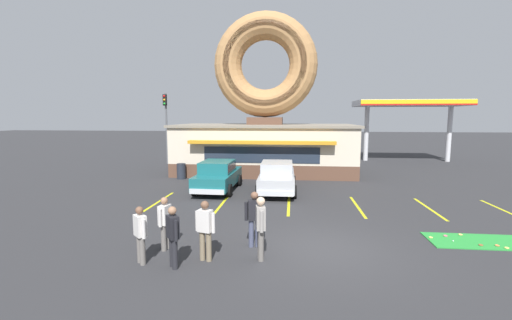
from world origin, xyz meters
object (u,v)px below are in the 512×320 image
Objects in this scene: pedestrian_blue_sweater_man at (261,225)px; pedestrian_beanie_man at (205,228)px; traffic_light_pole at (166,119)px; car_silver at (277,176)px; trash_bin at (181,171)px; pedestrian_hooded_kid at (173,234)px; car_teal at (218,174)px; pedestrian_clipboard_woman at (254,216)px; golf_ball at (453,241)px; pedestrian_crossing_woman at (140,232)px; pedestrian_leather_jacket_man at (165,221)px.

pedestrian_blue_sweater_man reaches higher than pedestrian_beanie_man.
traffic_light_pole reaches higher than pedestrian_blue_sweater_man.
car_silver reaches higher than trash_bin.
pedestrian_beanie_man is at bearing 36.25° from pedestrian_hooded_kid.
pedestrian_clipboard_woman is at bearing -69.85° from car_teal.
pedestrian_hooded_kid reaches higher than golf_ball.
traffic_light_pole is (-9.61, 9.89, 2.84)m from car_silver.
car_teal is (-8.95, 6.63, 0.82)m from golf_ball.
pedestrian_hooded_kid is 0.89m from pedestrian_beanie_man.
traffic_light_pole is at bearing 113.44° from pedestrian_beanie_man.
car_silver is at bearing 76.26° from pedestrian_hooded_kid.
pedestrian_hooded_kid is 20.69m from traffic_light_pole.
pedestrian_beanie_man is (-1.49, -0.23, -0.06)m from pedestrian_blue_sweater_man.
car_teal is at bearing 143.50° from golf_ball.
trash_bin is 8.17m from traffic_light_pole.
pedestrian_hooded_kid reaches higher than trash_bin.
pedestrian_beanie_man is 1.07× the size of pedestrian_crossing_woman.
car_teal is 9.33m from pedestrian_hooded_kid.
car_teal is at bearing 91.42° from pedestrian_leather_jacket_man.
pedestrian_hooded_kid is at bearing -139.27° from pedestrian_clipboard_woman.
golf_ball is at bearing 9.71° from pedestrian_leather_jacket_man.
pedestrian_blue_sweater_man is at bearing -162.06° from golf_ball.
pedestrian_crossing_woman is 20.24m from traffic_light_pole.
pedestrian_crossing_woman is at bearing 170.83° from pedestrian_hooded_kid.
pedestrian_leather_jacket_man is at bearing -88.58° from car_teal.
pedestrian_leather_jacket_man is (-2.92, -8.08, 0.00)m from car_silver.
car_silver is 2.92× the size of pedestrian_crossing_woman.
pedestrian_hooded_kid is at bearing -9.17° from pedestrian_crossing_woman.
pedestrian_leather_jacket_man is at bearing 155.12° from pedestrian_beanie_man.
pedestrian_crossing_woman is 0.27× the size of traffic_light_pole.
trash_bin is (-4.64, 11.93, -0.43)m from pedestrian_beanie_man.
car_teal is at bearing -56.62° from traffic_light_pole.
pedestrian_beanie_man is 0.29× the size of traffic_light_pole.
golf_ball is at bearing -39.17° from trash_bin.
pedestrian_hooded_kid is 13.06m from trash_bin.
pedestrian_beanie_man is at bearing -66.56° from traffic_light_pole.
pedestrian_blue_sweater_man is 2.33m from pedestrian_hooded_kid.
pedestrian_clipboard_woman is 1.02× the size of pedestrian_beanie_man.
golf_ball is 8.83m from car_silver.
pedestrian_beanie_man is (1.38, -0.64, 0.05)m from pedestrian_leather_jacket_man.
pedestrian_hooded_kid is 0.28× the size of traffic_light_pole.
trash_bin is 0.17× the size of traffic_light_pole.
golf_ball is 0.04× the size of trash_bin.
pedestrian_crossing_woman is (-0.29, -1.01, -0.01)m from pedestrian_leather_jacket_man.
pedestrian_leather_jacket_man is (0.20, -8.12, 0.00)m from car_teal.
car_silver is at bearing -45.82° from traffic_light_pole.
pedestrian_beanie_man is at bearing -68.74° from trash_bin.
pedestrian_hooded_kid reaches higher than pedestrian_leather_jacket_man.
pedestrian_hooded_kid is (-2.26, -9.24, 0.03)m from car_silver.
pedestrian_clipboard_woman is (-6.16, -1.00, 0.89)m from golf_ball.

